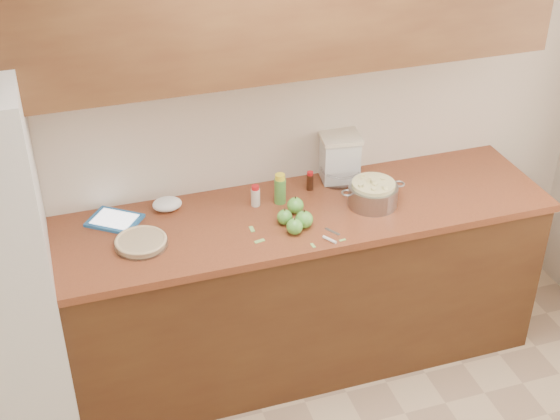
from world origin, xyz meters
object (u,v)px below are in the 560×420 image
object	(u,v)px
tablet	(115,220)
colander	(373,194)
pie	(141,242)
flour_canister	(339,156)

from	to	relation	value
tablet	colander	bearing A→B (deg)	26.06
pie	tablet	bearing A→B (deg)	110.10
pie	tablet	size ratio (longest dim) A/B	0.83
tablet	pie	bearing A→B (deg)	-33.09
flour_canister	tablet	size ratio (longest dim) A/B	0.83
pie	tablet	xyz separation A→B (m)	(-0.09, 0.24, -0.01)
pie	tablet	world-z (taller)	pie
pie	tablet	distance (m)	0.25
flour_canister	tablet	distance (m)	1.17
pie	flour_canister	size ratio (longest dim) A/B	0.99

